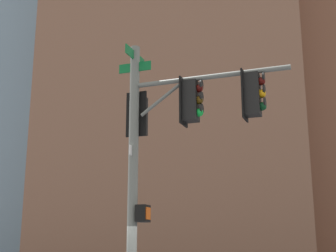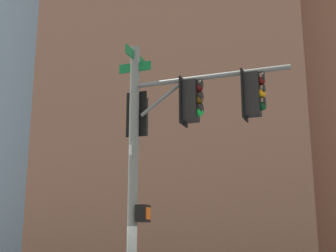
{
  "view_description": "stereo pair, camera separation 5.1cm",
  "coord_description": "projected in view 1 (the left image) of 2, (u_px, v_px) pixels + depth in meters",
  "views": [
    {
      "loc": [
        11.33,
        1.22,
        2.02
      ],
      "look_at": [
        0.08,
        0.53,
        4.86
      ],
      "focal_mm": 51.68,
      "sensor_mm": 36.0,
      "label": 1
    },
    {
      "loc": [
        11.33,
        1.27,
        2.02
      ],
      "look_at": [
        0.08,
        0.53,
        4.86
      ],
      "focal_mm": 51.68,
      "sensor_mm": 36.0,
      "label": 2
    }
  ],
  "objects": [
    {
      "name": "signal_pole_assembly",
      "position": [
        167.0,
        137.0,
        11.63
      ],
      "size": [
        1.78,
        4.14,
        7.03
      ],
      "rotation": [
        0.0,
        0.0,
        1.28
      ],
      "color": "slate",
      "rests_on": "ground_plane"
    },
    {
      "name": "building_brick_nearside",
      "position": [
        172.0,
        2.0,
        49.56
      ],
      "size": [
        18.44,
        21.38,
        52.93
      ],
      "primitive_type": "cube",
      "color": "#845B47",
      "rests_on": "ground_plane"
    },
    {
      "name": "building_brick_midblock",
      "position": [
        303.0,
        84.0,
        51.47
      ],
      "size": [
        18.69,
        19.79,
        37.79
      ],
      "primitive_type": "cube",
      "color": "brown",
      "rests_on": "ground_plane"
    }
  ]
}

